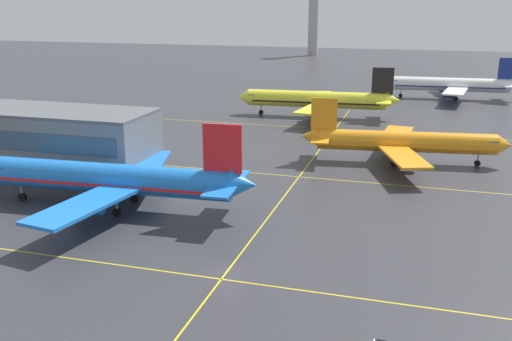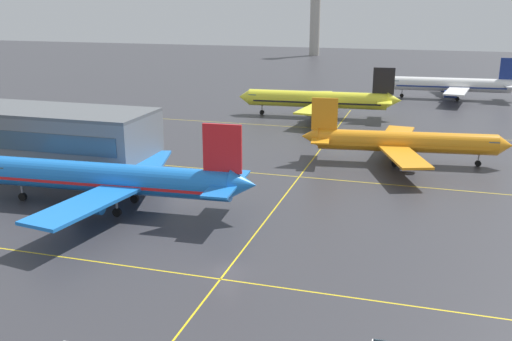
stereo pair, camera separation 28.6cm
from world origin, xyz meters
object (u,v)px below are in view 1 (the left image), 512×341
object	(u,v)px
airliner_third_row	(318,100)
control_tower	(314,9)
airliner_front_gate	(114,179)
airliner_second_row	(402,142)
airliner_far_left_stand	(451,85)

from	to	relation	value
airliner_third_row	control_tower	world-z (taller)	control_tower
airliner_front_gate	airliner_second_row	bearing A→B (deg)	43.68
airliner_front_gate	airliner_second_row	world-z (taller)	airliner_front_gate
control_tower	airliner_front_gate	bearing A→B (deg)	-85.58
airliner_second_row	airliner_third_row	xyz separation A→B (m)	(-22.00, 37.67, 0.40)
control_tower	airliner_third_row	bearing A→B (deg)	-78.55
airliner_third_row	airliner_far_left_stand	world-z (taller)	airliner_third_row
airliner_second_row	airliner_third_row	world-z (taller)	airliner_third_row
airliner_third_row	airliner_far_left_stand	xyz separation A→B (m)	(32.06, 37.43, -0.10)
airliner_front_gate	airliner_third_row	bearing A→B (deg)	78.54
control_tower	airliner_far_left_stand	bearing A→B (deg)	-62.56
airliner_far_left_stand	airliner_second_row	bearing A→B (deg)	-97.63
airliner_front_gate	airliner_second_row	distance (m)	50.83
airliner_front_gate	airliner_far_left_stand	xyz separation A→B (m)	(46.82, 110.20, -0.17)
airliner_far_left_stand	control_tower	size ratio (longest dim) A/B	0.97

